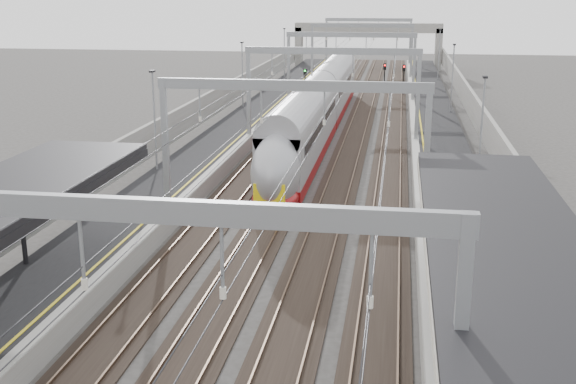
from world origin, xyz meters
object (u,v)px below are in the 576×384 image
(overbridge, at_px, (368,34))
(signal_green, at_px, (305,78))
(bench, at_px, (463,318))
(train, at_px, (318,113))

(overbridge, distance_m, signal_green, 33.93)
(bench, bearing_deg, overbridge, 94.61)
(overbridge, bearing_deg, train, -91.60)
(train, bearing_deg, overbridge, 88.40)
(train, bearing_deg, bench, -76.32)
(bench, bearing_deg, train, 103.68)
(overbridge, relative_size, bench, 12.44)
(train, xyz_separation_m, signal_green, (-3.70, 20.35, 0.37))
(bench, bearing_deg, signal_green, 102.47)
(signal_green, bearing_deg, overbridge, 81.15)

